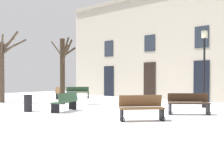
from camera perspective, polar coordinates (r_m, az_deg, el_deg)
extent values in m
plane|color=white|center=(13.29, -4.70, -5.36)|extent=(33.39, 33.39, 0.00)
cube|color=#BCB29E|center=(19.89, 13.13, 8.19)|extent=(20.87, 0.40, 7.87)
cube|color=black|center=(23.27, -0.65, 0.60)|extent=(1.06, 0.08, 2.50)
cube|color=#262D38|center=(23.39, -0.66, 7.23)|extent=(0.95, 0.06, 1.31)
cube|color=black|center=(20.69, 7.66, 0.72)|extent=(1.02, 0.08, 2.66)
cube|color=#262D38|center=(20.84, 7.69, 8.25)|extent=(0.91, 0.06, 1.20)
cube|color=black|center=(18.70, 17.76, 0.56)|extent=(1.05, 0.08, 2.63)
cube|color=#262D38|center=(18.88, 17.82, 9.11)|extent=(0.94, 0.06, 1.38)
cylinder|color=#4C3D2D|center=(18.58, -21.60, 2.23)|extent=(0.34, 0.34, 3.74)
cylinder|color=#4C3D2D|center=(18.29, -21.49, 7.40)|extent=(0.87, 0.39, 1.24)
cylinder|color=#4C3D2D|center=(18.90, -20.47, 7.83)|extent=(0.10, 0.92, 0.79)
cylinder|color=#4C3D2D|center=(18.94, -19.34, 7.37)|extent=(0.37, 1.63, 1.00)
cylinder|color=#4C3D2D|center=(18.32, -20.48, 6.48)|extent=(1.02, 0.47, 0.68)
cylinder|color=#4C3D2D|center=(18.41, -20.16, 7.96)|extent=(1.12, 0.75, 1.40)
cylinder|color=#382B1E|center=(16.43, -10.07, 2.52)|extent=(0.29, 0.29, 3.79)
cylinder|color=#382B1E|center=(16.99, -11.17, 7.01)|extent=(1.19, 0.15, 1.02)
cylinder|color=#382B1E|center=(17.14, -9.45, 7.41)|extent=(0.88, 1.18, 1.40)
cylinder|color=#382B1E|center=(16.86, -9.13, 6.78)|extent=(0.34, 0.98, 1.39)
cylinder|color=#382B1E|center=(15.80, -9.55, 5.76)|extent=(1.35, 0.72, 1.06)
cylinder|color=#382B1E|center=(16.79, -8.80, 6.42)|extent=(0.12, 1.01, 0.66)
cylinder|color=black|center=(15.12, 18.28, 2.16)|extent=(0.10, 0.10, 3.57)
cylinder|color=black|center=(15.18, 18.23, -4.20)|extent=(0.22, 0.22, 0.20)
cube|color=beige|center=(15.27, 18.33, 9.55)|extent=(0.24, 0.24, 0.36)
cone|color=black|center=(15.30, 18.34, 10.22)|extent=(0.30, 0.30, 0.14)
cylinder|color=black|center=(13.23, -16.74, -3.86)|extent=(0.37, 0.37, 0.72)
torus|color=black|center=(13.20, -16.75, -2.23)|extent=(0.39, 0.39, 0.04)
cube|color=#2D4C33|center=(13.02, -9.67, -3.63)|extent=(1.03, 1.72, 0.05)
cube|color=#2D4C33|center=(12.90, -8.93, -2.63)|extent=(0.73, 1.60, 0.39)
cube|color=black|center=(13.71, -8.03, -4.27)|extent=(0.38, 0.20, 0.43)
torus|color=black|center=(13.80, -8.63, -4.78)|extent=(0.09, 0.17, 0.17)
cube|color=black|center=(12.37, -11.49, -4.89)|extent=(0.38, 0.20, 0.43)
torus|color=black|center=(12.47, -12.13, -5.45)|extent=(0.09, 0.17, 0.17)
cube|color=brown|center=(10.04, 6.09, -4.94)|extent=(1.35, 1.51, 0.05)
cube|color=brown|center=(10.22, 5.81, -3.42)|extent=(1.10, 1.30, 0.42)
cube|color=black|center=(9.92, 1.97, -6.33)|extent=(0.35, 0.30, 0.45)
torus|color=black|center=(9.77, 2.15, -7.31)|extent=(0.13, 0.15, 0.17)
cube|color=black|center=(10.27, 10.06, -6.08)|extent=(0.35, 0.30, 0.45)
torus|color=black|center=(10.13, 10.37, -7.02)|extent=(0.13, 0.15, 0.17)
cube|color=#3D2819|center=(12.08, 15.38, -3.80)|extent=(1.56, 1.43, 0.05)
cube|color=#3D2819|center=(12.25, 15.17, -2.68)|extent=(1.34, 1.17, 0.37)
cube|color=black|center=(11.94, 11.72, -4.99)|extent=(0.30, 0.34, 0.48)
torus|color=black|center=(11.79, 11.86, -5.84)|extent=(0.15, 0.13, 0.17)
cube|color=black|center=(12.31, 18.93, -4.84)|extent=(0.30, 0.34, 0.48)
torus|color=black|center=(12.17, 19.16, -5.67)|extent=(0.15, 0.13, 0.17)
cube|color=brown|center=(19.36, -10.37, -1.92)|extent=(1.85, 1.25, 0.05)
cube|color=brown|center=(19.31, -10.98, -1.21)|extent=(1.70, 0.96, 0.40)
cube|color=black|center=(18.53, -9.91, -2.77)|extent=(0.24, 0.39, 0.46)
torus|color=black|center=(18.57, -9.36, -3.22)|extent=(0.16, 0.10, 0.17)
cube|color=black|center=(20.22, -10.79, -2.43)|extent=(0.24, 0.39, 0.46)
torus|color=black|center=(20.26, -10.29, -2.84)|extent=(0.16, 0.10, 0.17)
cube|color=#2D4C33|center=(20.94, -7.00, -1.66)|extent=(1.35, 1.57, 0.05)
cube|color=#2D4C33|center=(21.11, -7.02, -1.04)|extent=(1.12, 1.39, 0.36)
cube|color=black|center=(20.93, -9.13, -2.30)|extent=(0.32, 0.27, 0.46)
torus|color=black|center=(20.79, -9.12, -2.73)|extent=(0.13, 0.15, 0.17)
cube|color=black|center=(21.00, -4.87, -2.27)|extent=(0.32, 0.27, 0.46)
torus|color=black|center=(20.86, -4.84, -2.71)|extent=(0.13, 0.15, 0.17)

